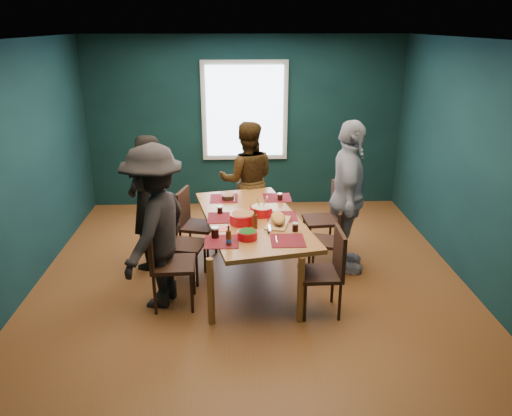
{
  "coord_description": "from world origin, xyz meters",
  "views": [
    {
      "loc": [
        -0.16,
        -5.41,
        2.86
      ],
      "look_at": [
        0.07,
        -0.13,
        0.89
      ],
      "focal_mm": 35.0,
      "sensor_mm": 36.0,
      "label": 1
    }
  ],
  "objects_px": {
    "chair_right_far": "(328,213)",
    "cutting_board": "(278,219)",
    "chair_left_far": "(191,219)",
    "bowl_dumpling": "(261,210)",
    "bowl_herbs": "(247,235)",
    "person_back": "(247,180)",
    "chair_right_near": "(329,266)",
    "chair_left_mid": "(178,238)",
    "chair_left_near": "(164,256)",
    "dining_table": "(252,223)",
    "person_far_left": "(147,203)",
    "person_near_left": "(155,227)",
    "chair_right_mid": "(332,236)",
    "bowl_salad": "(243,218)",
    "person_right": "(348,198)"
  },
  "relations": [
    {
      "from": "person_near_left",
      "to": "cutting_board",
      "type": "xyz_separation_m",
      "value": [
        1.3,
        0.29,
        -0.05
      ]
    },
    {
      "from": "chair_right_near",
      "to": "person_back",
      "type": "bearing_deg",
      "value": 109.54
    },
    {
      "from": "chair_left_near",
      "to": "person_near_left",
      "type": "bearing_deg",
      "value": 138.23
    },
    {
      "from": "bowl_herbs",
      "to": "cutting_board",
      "type": "relative_size",
      "value": 0.36
    },
    {
      "from": "chair_left_near",
      "to": "chair_right_mid",
      "type": "bearing_deg",
      "value": 17.14
    },
    {
      "from": "chair_left_far",
      "to": "bowl_salad",
      "type": "distance_m",
      "value": 1.05
    },
    {
      "from": "person_near_left",
      "to": "bowl_herbs",
      "type": "relative_size",
      "value": 8.55
    },
    {
      "from": "person_near_left",
      "to": "bowl_salad",
      "type": "xyz_separation_m",
      "value": [
        0.91,
        0.32,
        -0.04
      ]
    },
    {
      "from": "chair_left_far",
      "to": "cutting_board",
      "type": "bearing_deg",
      "value": -23.23
    },
    {
      "from": "bowl_dumpling",
      "to": "cutting_board",
      "type": "bearing_deg",
      "value": -57.76
    },
    {
      "from": "dining_table",
      "to": "chair_right_near",
      "type": "xyz_separation_m",
      "value": [
        0.75,
        -0.76,
        -0.17
      ]
    },
    {
      "from": "chair_right_mid",
      "to": "bowl_dumpling",
      "type": "distance_m",
      "value": 0.92
    },
    {
      "from": "person_right",
      "to": "person_near_left",
      "type": "distance_m",
      "value": 2.26
    },
    {
      "from": "chair_left_far",
      "to": "chair_left_near",
      "type": "relative_size",
      "value": 0.93
    },
    {
      "from": "person_back",
      "to": "bowl_salad",
      "type": "relative_size",
      "value": 5.64
    },
    {
      "from": "person_right",
      "to": "chair_left_near",
      "type": "bearing_deg",
      "value": 119.1
    },
    {
      "from": "chair_left_far",
      "to": "bowl_dumpling",
      "type": "relative_size",
      "value": 3.54
    },
    {
      "from": "chair_right_near",
      "to": "chair_left_near",
      "type": "bearing_deg",
      "value": 171.71
    },
    {
      "from": "chair_left_far",
      "to": "chair_left_mid",
      "type": "bearing_deg",
      "value": -85.84
    },
    {
      "from": "chair_right_mid",
      "to": "person_far_left",
      "type": "bearing_deg",
      "value": -170.03
    },
    {
      "from": "person_far_left",
      "to": "person_right",
      "type": "bearing_deg",
      "value": 108.75
    },
    {
      "from": "person_back",
      "to": "person_near_left",
      "type": "xyz_separation_m",
      "value": [
        -1.0,
        -1.78,
        0.06
      ]
    },
    {
      "from": "chair_right_far",
      "to": "chair_right_near",
      "type": "distance_m",
      "value": 1.46
    },
    {
      "from": "chair_right_far",
      "to": "person_back",
      "type": "xyz_separation_m",
      "value": [
        -1.03,
        0.62,
        0.27
      ]
    },
    {
      "from": "bowl_salad",
      "to": "bowl_herbs",
      "type": "height_order",
      "value": "bowl_salad"
    },
    {
      "from": "dining_table",
      "to": "chair_right_mid",
      "type": "xyz_separation_m",
      "value": [
        0.95,
        0.09,
        -0.22
      ]
    },
    {
      "from": "dining_table",
      "to": "person_back",
      "type": "distance_m",
      "value": 1.3
    },
    {
      "from": "person_back",
      "to": "person_far_left",
      "type": "bearing_deg",
      "value": 35.91
    },
    {
      "from": "chair_left_far",
      "to": "chair_right_mid",
      "type": "relative_size",
      "value": 1.09
    },
    {
      "from": "dining_table",
      "to": "person_far_left",
      "type": "xyz_separation_m",
      "value": [
        -1.25,
        0.4,
        0.12
      ]
    },
    {
      "from": "chair_left_far",
      "to": "bowl_herbs",
      "type": "bearing_deg",
      "value": -45.7
    },
    {
      "from": "chair_left_mid",
      "to": "chair_right_near",
      "type": "height_order",
      "value": "chair_right_near"
    },
    {
      "from": "person_right",
      "to": "cutting_board",
      "type": "bearing_deg",
      "value": 124.28
    },
    {
      "from": "chair_left_mid",
      "to": "cutting_board",
      "type": "xyz_separation_m",
      "value": [
        1.13,
        -0.24,
        0.31
      ]
    },
    {
      "from": "chair_right_far",
      "to": "cutting_board",
      "type": "distance_m",
      "value": 1.17
    },
    {
      "from": "dining_table",
      "to": "chair_right_far",
      "type": "height_order",
      "value": "chair_right_far"
    },
    {
      "from": "chair_left_far",
      "to": "bowl_salad",
      "type": "relative_size",
      "value": 3.14
    },
    {
      "from": "chair_left_mid",
      "to": "chair_right_near",
      "type": "bearing_deg",
      "value": -14.36
    },
    {
      "from": "chair_left_near",
      "to": "chair_right_mid",
      "type": "height_order",
      "value": "chair_left_near"
    },
    {
      "from": "bowl_herbs",
      "to": "chair_right_near",
      "type": "bearing_deg",
      "value": -11.44
    },
    {
      "from": "chair_left_mid",
      "to": "chair_left_near",
      "type": "relative_size",
      "value": 0.91
    },
    {
      "from": "chair_right_mid",
      "to": "person_near_left",
      "type": "distance_m",
      "value": 2.09
    },
    {
      "from": "chair_right_mid",
      "to": "bowl_salad",
      "type": "xyz_separation_m",
      "value": [
        -1.06,
        -0.26,
        0.35
      ]
    },
    {
      "from": "chair_right_far",
      "to": "person_far_left",
      "type": "distance_m",
      "value": 2.29
    },
    {
      "from": "chair_left_far",
      "to": "person_back",
      "type": "height_order",
      "value": "person_back"
    },
    {
      "from": "chair_left_far",
      "to": "chair_right_mid",
      "type": "distance_m",
      "value": 1.78
    },
    {
      "from": "chair_left_far",
      "to": "person_near_left",
      "type": "bearing_deg",
      "value": -89.32
    },
    {
      "from": "person_back",
      "to": "cutting_board",
      "type": "xyz_separation_m",
      "value": [
        0.3,
        -1.5,
        0.01
      ]
    },
    {
      "from": "chair_right_near",
      "to": "person_far_left",
      "type": "xyz_separation_m",
      "value": [
        -2.0,
        1.16,
        0.29
      ]
    },
    {
      "from": "chair_left_far",
      "to": "chair_right_mid",
      "type": "bearing_deg",
      "value": -1.98
    }
  ]
}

